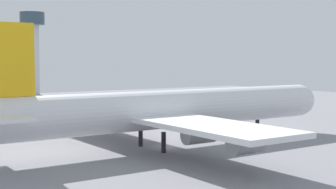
{
  "coord_description": "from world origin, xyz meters",
  "views": [
    {
      "loc": [
        -43.15,
        -62.74,
        13.71
      ],
      "look_at": [
        0.0,
        0.0,
        8.3
      ],
      "focal_mm": 52.58,
      "sensor_mm": 36.0,
      "label": 1
    }
  ],
  "objects_px": {
    "cargo_loader": "(218,113)",
    "maintenance_van": "(156,118)",
    "control_tower": "(33,44)",
    "cargo_airplane": "(166,110)",
    "safety_cone_nose": "(298,130)"
  },
  "relations": [
    {
      "from": "maintenance_van",
      "to": "control_tower",
      "type": "xyz_separation_m",
      "value": [
        8.15,
        100.21,
        18.77
      ]
    },
    {
      "from": "cargo_airplane",
      "to": "maintenance_van",
      "type": "relative_size",
      "value": 14.51
    },
    {
      "from": "cargo_airplane",
      "to": "maintenance_van",
      "type": "height_order",
      "value": "cargo_airplane"
    },
    {
      "from": "cargo_airplane",
      "to": "maintenance_van",
      "type": "bearing_deg",
      "value": 60.1
    },
    {
      "from": "safety_cone_nose",
      "to": "cargo_loader",
      "type": "bearing_deg",
      "value": 85.9
    },
    {
      "from": "cargo_loader",
      "to": "maintenance_van",
      "type": "bearing_deg",
      "value": 179.68
    },
    {
      "from": "cargo_airplane",
      "to": "cargo_loader",
      "type": "xyz_separation_m",
      "value": [
        31.94,
        25.2,
        -4.77
      ]
    },
    {
      "from": "cargo_loader",
      "to": "control_tower",
      "type": "distance_m",
      "value": 102.45
    },
    {
      "from": "cargo_loader",
      "to": "control_tower",
      "type": "xyz_separation_m",
      "value": [
        -9.25,
        100.3,
        18.73
      ]
    },
    {
      "from": "safety_cone_nose",
      "to": "control_tower",
      "type": "bearing_deg",
      "value": 93.36
    },
    {
      "from": "safety_cone_nose",
      "to": "control_tower",
      "type": "relative_size",
      "value": 0.02
    },
    {
      "from": "cargo_airplane",
      "to": "cargo_loader",
      "type": "bearing_deg",
      "value": 38.27
    },
    {
      "from": "cargo_loader",
      "to": "cargo_airplane",
      "type": "bearing_deg",
      "value": -141.73
    },
    {
      "from": "safety_cone_nose",
      "to": "control_tower",
      "type": "distance_m",
      "value": 127.75
    },
    {
      "from": "safety_cone_nose",
      "to": "control_tower",
      "type": "xyz_separation_m",
      "value": [
        -7.4,
        126.02,
        19.59
      ]
    }
  ]
}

